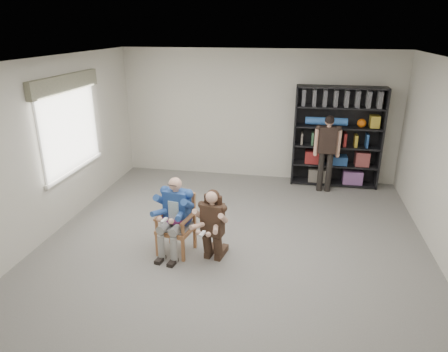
% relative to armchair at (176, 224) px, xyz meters
% --- Properties ---
extents(room_shell, '(6.00, 7.00, 2.80)m').
position_rel_armchair_xyz_m(room_shell, '(0.82, 0.01, 0.94)').
color(room_shell, beige).
rests_on(room_shell, ground).
extents(floor, '(6.00, 7.00, 0.01)m').
position_rel_armchair_xyz_m(floor, '(0.82, 0.01, -0.46)').
color(floor, slate).
rests_on(floor, ground).
extents(window_left, '(0.16, 2.00, 1.75)m').
position_rel_armchair_xyz_m(window_left, '(-2.13, 1.01, 1.17)').
color(window_left, silver).
rests_on(window_left, room_shell).
extents(armchair, '(0.62, 0.61, 0.93)m').
position_rel_armchair_xyz_m(armchair, '(0.00, 0.00, 0.00)').
color(armchair, '#AF6D41').
rests_on(armchair, floor).
extents(seated_man, '(0.64, 0.80, 1.21)m').
position_rel_armchair_xyz_m(seated_man, '(0.00, 0.00, 0.14)').
color(seated_man, '#234C8A').
rests_on(seated_man, floor).
extents(kneeling_woman, '(0.59, 0.81, 1.10)m').
position_rel_armchair_xyz_m(kneeling_woman, '(0.58, -0.12, 0.09)').
color(kneeling_woman, '#34231B').
rests_on(kneeling_woman, floor).
extents(bookshelf, '(1.80, 0.38, 2.10)m').
position_rel_armchair_xyz_m(bookshelf, '(2.52, 3.29, 0.59)').
color(bookshelf, black).
rests_on(bookshelf, floor).
extents(standing_man, '(0.50, 0.28, 1.60)m').
position_rel_armchair_xyz_m(standing_man, '(2.30, 2.88, 0.34)').
color(standing_man, black).
rests_on(standing_man, floor).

